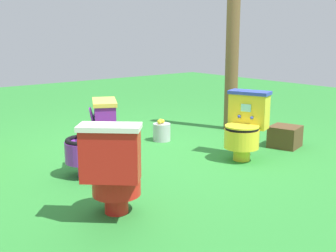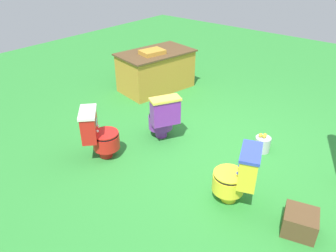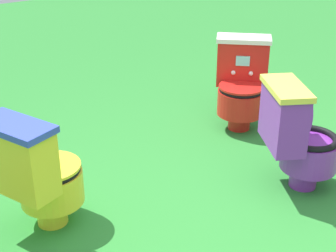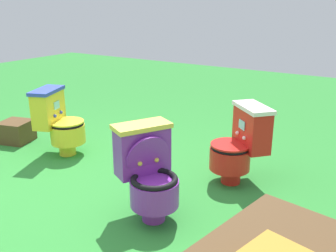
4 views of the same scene
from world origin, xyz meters
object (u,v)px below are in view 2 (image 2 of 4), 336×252
object	(u,v)px
toilet_purple	(163,117)
small_crate	(300,222)
toilet_red	(99,134)
vendor_table	(156,70)
toilet_yellow	(237,175)
lemon_bucket	(262,144)

from	to	relation	value
toilet_purple	small_crate	size ratio (longest dim) A/B	2.19
toilet_red	vendor_table	world-z (taller)	vendor_table
toilet_yellow	lemon_bucket	distance (m)	1.22
toilet_yellow	toilet_purple	world-z (taller)	same
toilet_purple	small_crate	xyz separation A→B (m)	(-0.50, -2.29, -0.25)
toilet_yellow	toilet_purple	xyz separation A→B (m)	(0.52, 1.54, 0.00)
toilet_red	vendor_table	size ratio (longest dim) A/B	0.45
vendor_table	lemon_bucket	world-z (taller)	vendor_table
vendor_table	lemon_bucket	distance (m)	2.79
toilet_red	vendor_table	bearing A→B (deg)	156.02
toilet_red	lemon_bucket	world-z (taller)	toilet_red
toilet_yellow	small_crate	bearing A→B (deg)	-110.03
toilet_yellow	toilet_red	bearing A→B (deg)	80.71
small_crate	lemon_bucket	size ratio (longest dim) A/B	1.20
toilet_yellow	vendor_table	bearing A→B (deg)	35.37
toilet_purple	toilet_red	size ratio (longest dim) A/B	1.00
toilet_yellow	toilet_red	size ratio (longest dim) A/B	1.00
small_crate	lemon_bucket	world-z (taller)	lemon_bucket
toilet_red	small_crate	bearing A→B (deg)	51.75
toilet_red	lemon_bucket	size ratio (longest dim) A/B	2.63
toilet_purple	toilet_yellow	bearing A→B (deg)	-79.97
small_crate	lemon_bucket	xyz separation A→B (m)	(1.15, 0.96, -0.01)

